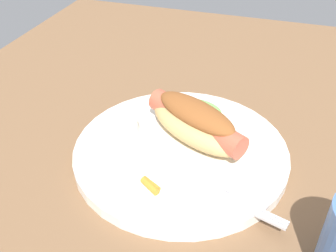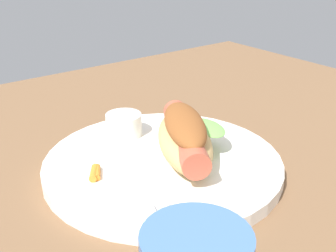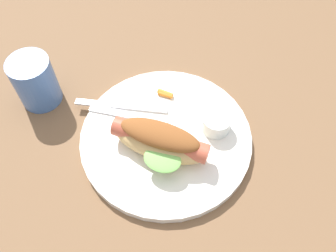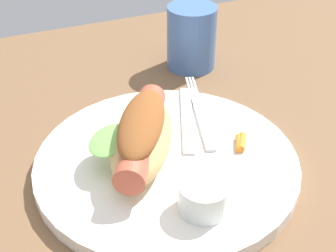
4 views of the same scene
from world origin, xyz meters
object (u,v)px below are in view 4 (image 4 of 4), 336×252
at_px(plate, 167,163).
at_px(fork, 200,112).
at_px(sauce_ramekin, 204,197).
at_px(drinking_cup, 191,37).
at_px(carrot_garnish, 240,142).
at_px(hot_dog, 141,135).
at_px(knife, 187,118).

distance_m(plate, fork, 0.10).
xyz_separation_m(sauce_ramekin, drinking_cup, (0.13, 0.30, 0.02)).
distance_m(sauce_ramekin, carrot_garnish, 0.11).
relative_size(plate, fork, 1.78).
relative_size(sauce_ramekin, fork, 0.30).
bearing_deg(sauce_ramekin, hot_dog, 104.48).
bearing_deg(plate, drinking_cup, 58.52).
bearing_deg(knife, hot_dog, 143.85).
relative_size(hot_dog, carrot_garnish, 5.79).
bearing_deg(drinking_cup, carrot_garnish, -101.14).
height_order(plate, fork, fork).
xyz_separation_m(hot_dog, sauce_ramekin, (0.03, -0.10, -0.01)).
xyz_separation_m(plate, sauce_ramekin, (0.00, -0.09, 0.02)).
bearing_deg(carrot_garnish, plate, 172.26).
relative_size(hot_dog, knife, 1.17).
bearing_deg(knife, carrot_garnish, -131.42).
bearing_deg(plate, sauce_ramekin, -88.73).
bearing_deg(knife, plate, 161.30).
bearing_deg(drinking_cup, plate, -121.48).
height_order(fork, drinking_cup, drinking_cup).
distance_m(plate, knife, 0.08).
distance_m(knife, drinking_cup, 0.18).
xyz_separation_m(hot_dog, drinking_cup, (0.16, 0.20, 0.00)).
relative_size(knife, drinking_cup, 1.49).
relative_size(sauce_ramekin, drinking_cup, 0.51).
relative_size(carrot_garnish, drinking_cup, 0.30).
distance_m(knife, carrot_garnish, 0.08).
height_order(carrot_garnish, drinking_cup, drinking_cup).
bearing_deg(hot_dog, carrot_garnish, -73.17).
height_order(sauce_ramekin, knife, sauce_ramekin).
bearing_deg(hot_dog, sauce_ramekin, -135.94).
height_order(sauce_ramekin, fork, sauce_ramekin).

